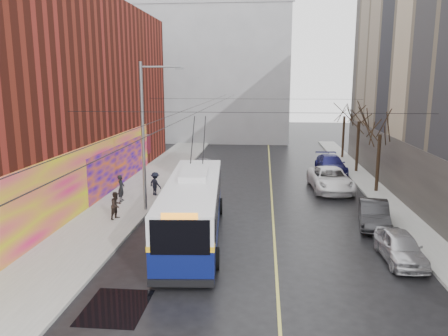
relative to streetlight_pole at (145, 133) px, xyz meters
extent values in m
plane|color=black|center=(6.14, -10.00, -4.85)|extent=(140.00, 140.00, 0.00)
cube|color=gray|center=(-1.86, 2.00, -4.77)|extent=(4.00, 60.00, 0.15)
cube|color=gray|center=(15.14, 2.00, -4.77)|extent=(2.00, 60.00, 0.15)
cube|color=#BFB74C|center=(7.64, 4.00, -4.84)|extent=(0.12, 50.00, 0.01)
cube|color=#541A10|center=(-9.86, 4.00, 2.15)|extent=(12.00, 36.00, 14.00)
cube|color=#EC0572|center=(-3.82, 0.00, -2.85)|extent=(0.08, 28.00, 4.00)
cube|color=#1E05A6|center=(-3.78, 6.00, -3.25)|extent=(0.06, 12.00, 3.20)
cube|color=#4C4742|center=(16.11, 4.00, -2.85)|extent=(0.06, 36.00, 4.00)
cube|color=gray|center=(0.14, 35.00, 4.15)|extent=(20.00, 12.00, 18.00)
cylinder|color=slate|center=(-0.16, 0.00, -0.35)|extent=(0.20, 0.20, 9.00)
cube|color=#510B1B|center=(0.19, 0.00, -0.65)|extent=(0.04, 0.60, 1.10)
cylinder|color=slate|center=(1.04, 0.00, 3.85)|extent=(2.40, 0.10, 0.10)
cube|color=slate|center=(2.14, 0.00, 3.75)|extent=(0.50, 0.22, 0.12)
cylinder|color=black|center=(2.34, 5.00, 1.35)|extent=(0.02, 60.00, 0.02)
cylinder|color=black|center=(3.34, 5.00, 1.35)|extent=(0.02, 60.00, 0.02)
cylinder|color=black|center=(6.14, -4.00, 1.55)|extent=(18.00, 0.02, 0.02)
cylinder|color=black|center=(6.14, 12.00, 1.55)|extent=(18.00, 0.02, 0.02)
cylinder|color=black|center=(15.14, 6.00, -2.75)|extent=(0.24, 0.24, 4.20)
cylinder|color=black|center=(15.14, 13.00, -2.61)|extent=(0.24, 0.24, 4.48)
cylinder|color=black|center=(15.14, 20.00, -2.66)|extent=(0.24, 0.24, 4.37)
cube|color=black|center=(1.86, -11.47, -4.84)|extent=(2.17, 2.75, 0.01)
ellipsoid|color=slate|center=(3.56, -2.28, 3.24)|extent=(0.44, 0.20, 0.12)
ellipsoid|color=slate|center=(4.61, 0.91, 2.06)|extent=(0.44, 0.20, 0.12)
ellipsoid|color=slate|center=(2.17, 1.65, 1.94)|extent=(0.44, 0.20, 0.12)
cube|color=#0A124C|center=(3.48, -4.15, -3.91)|extent=(3.48, 11.98, 1.48)
cube|color=silver|center=(3.48, -4.15, -2.53)|extent=(3.48, 11.98, 1.28)
cube|color=yellow|center=(3.48, -4.15, -3.17)|extent=(3.52, 12.02, 0.22)
cube|color=black|center=(3.95, -10.05, -2.68)|extent=(2.26, 0.22, 1.38)
cube|color=black|center=(3.02, 1.75, -2.68)|extent=(2.26, 0.22, 1.18)
cube|color=black|center=(2.19, -4.25, -2.63)|extent=(0.89, 10.80, 0.98)
cube|color=black|center=(4.78, -4.05, -2.63)|extent=(0.89, 10.80, 0.98)
cube|color=silver|center=(3.41, -3.17, -1.75)|extent=(1.61, 3.05, 0.30)
cube|color=black|center=(3.95, -10.09, -4.50)|extent=(2.56, 0.32, 0.30)
cylinder|color=black|center=(2.52, -8.18, -4.35)|extent=(0.37, 1.00, 0.98)
cylinder|color=black|center=(5.07, -7.98, -4.35)|extent=(0.37, 1.00, 0.98)
cylinder|color=black|center=(1.90, -0.32, -4.35)|extent=(0.37, 1.00, 0.98)
cylinder|color=black|center=(4.45, -0.12, -4.35)|extent=(0.37, 1.00, 0.98)
cylinder|color=black|center=(2.79, 0.24, -0.32)|extent=(0.33, 3.41, 2.42)
cylinder|color=black|center=(3.48, 0.29, -0.32)|extent=(0.33, 3.41, 2.42)
imported|color=silver|center=(13.14, -6.35, -4.18)|extent=(1.68, 3.97, 1.34)
imported|color=#262629|center=(13.14, -1.56, -4.15)|extent=(2.17, 4.45, 1.40)
imported|color=white|center=(11.94, 6.42, -4.02)|extent=(3.05, 6.10, 1.66)
imported|color=navy|center=(12.87, 12.57, -4.07)|extent=(2.43, 5.44, 1.55)
imported|color=silver|center=(1.93, 10.48, -4.12)|extent=(1.77, 4.29, 1.45)
imported|color=black|center=(-2.21, 1.66, -3.83)|extent=(0.43, 0.64, 1.74)
imported|color=black|center=(-1.29, -2.02, -3.90)|extent=(0.86, 0.95, 1.59)
imported|color=black|center=(-0.36, 3.35, -3.89)|extent=(1.20, 1.09, 1.61)
camera|label=1|loc=(6.99, -25.29, 3.08)|focal=35.00mm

